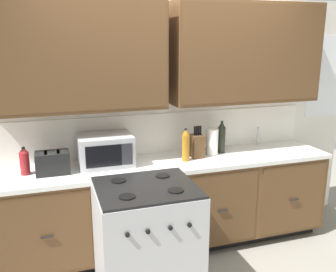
{
  "coord_description": "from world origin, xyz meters",
  "views": [
    {
      "loc": [
        -1.07,
        -2.87,
        2.01
      ],
      "look_at": [
        -0.05,
        0.27,
        1.15
      ],
      "focal_mm": 39.86,
      "sensor_mm": 36.0,
      "label": 1
    }
  ],
  "objects": [
    {
      "name": "knife_block",
      "position": [
        0.26,
        0.33,
        1.02
      ],
      "size": [
        0.11,
        0.14,
        0.31
      ],
      "color": "#52361E",
      "rests_on": "counter_run"
    },
    {
      "name": "sink_faucet",
      "position": [
        1.03,
        0.51,
        1.0
      ],
      "size": [
        0.02,
        0.02,
        0.2
      ],
      "primitive_type": "cylinder",
      "color": "#B2B5BA",
      "rests_on": "counter_run"
    },
    {
      "name": "counter_run",
      "position": [
        0.0,
        0.3,
        0.46
      ],
      "size": [
        3.14,
        0.64,
        0.9
      ],
      "color": "black",
      "rests_on": "ground_plane"
    },
    {
      "name": "paper_towel_roll",
      "position": [
        0.43,
        0.36,
        1.03
      ],
      "size": [
        0.12,
        0.12,
        0.26
      ],
      "primitive_type": "cylinder",
      "color": "white",
      "rests_on": "counter_run"
    },
    {
      "name": "bottle_amber",
      "position": [
        0.12,
        0.25,
        1.05
      ],
      "size": [
        0.07,
        0.07,
        0.31
      ],
      "color": "#9E6619",
      "rests_on": "counter_run"
    },
    {
      "name": "bottle_dark",
      "position": [
        0.55,
        0.4,
        1.06
      ],
      "size": [
        0.08,
        0.08,
        0.32
      ],
      "color": "black",
      "rests_on": "counter_run"
    },
    {
      "name": "toaster",
      "position": [
        -1.08,
        0.28,
        1.0
      ],
      "size": [
        0.28,
        0.18,
        0.19
      ],
      "color": "black",
      "rests_on": "counter_run"
    },
    {
      "name": "ground_plane",
      "position": [
        0.0,
        0.0,
        0.0
      ],
      "size": [
        8.0,
        8.0,
        0.0
      ],
      "primitive_type": "plane",
      "color": "gray"
    },
    {
      "name": "stove_range",
      "position": [
        -0.42,
        -0.33,
        0.47
      ],
      "size": [
        0.76,
        0.68,
        0.95
      ],
      "color": "#B7B7BC",
      "rests_on": "ground_plane"
    },
    {
      "name": "bottle_red",
      "position": [
        -1.3,
        0.33,
        1.02
      ],
      "size": [
        0.08,
        0.08,
        0.24
      ],
      "color": "maroon",
      "rests_on": "counter_run"
    },
    {
      "name": "wall_unit",
      "position": [
        0.0,
        0.5,
        1.64
      ],
      "size": [
        4.31,
        0.4,
        2.4
      ],
      "color": "white",
      "rests_on": "ground_plane"
    },
    {
      "name": "microwave",
      "position": [
        -0.62,
        0.37,
        1.04
      ],
      "size": [
        0.48,
        0.37,
        0.28
      ],
      "color": "#B7B7BC",
      "rests_on": "counter_run"
    }
  ]
}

